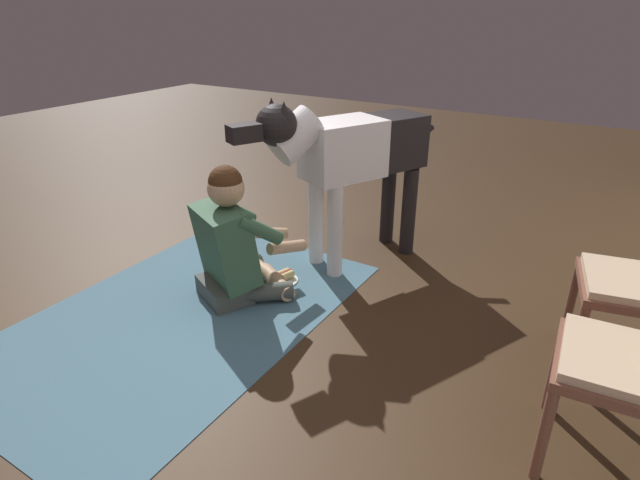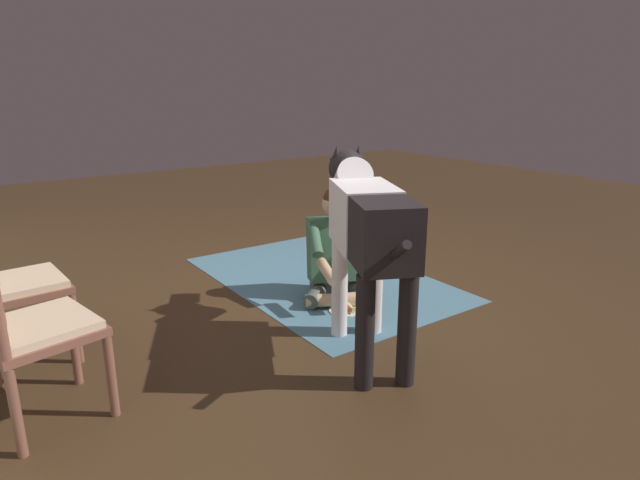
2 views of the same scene
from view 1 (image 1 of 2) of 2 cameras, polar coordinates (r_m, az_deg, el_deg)
The scene contains 5 objects.
ground_plane at distance 3.24m, azimuth -12.34°, elevation -6.42°, with size 13.09×13.09×0.00m, color #3B2816.
area_rug at distance 3.12m, azimuth -15.05°, elevation -7.95°, with size 2.23×1.45×0.01m, color #476E81.
person_sitting_on_floor at distance 3.10m, azimuth -9.49°, elevation -0.54°, with size 0.70×0.63×0.83m.
large_dog at distance 3.34m, azimuth 3.30°, elevation 9.40°, with size 1.42×0.77×1.16m.
hot_dog_on_plate at distance 3.36m, azimuth -4.37°, elevation -4.16°, with size 0.22×0.22×0.06m.
Camera 1 is at (1.94, 2.00, 1.65)m, focal length 28.98 mm.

